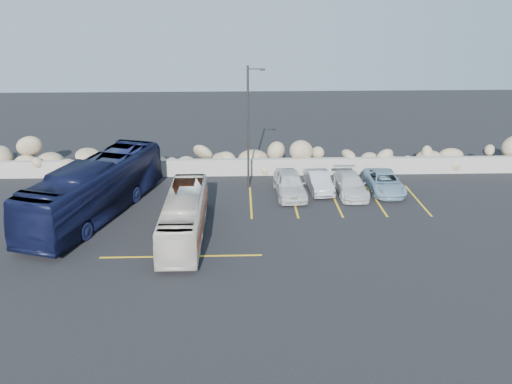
{
  "coord_description": "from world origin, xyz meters",
  "views": [
    {
      "loc": [
        2.0,
        -21.6,
        12.07
      ],
      "look_at": [
        2.83,
        4.0,
        1.87
      ],
      "focal_mm": 35.0,
      "sensor_mm": 36.0,
      "label": 1
    }
  ],
  "objects_px": {
    "lamppost": "(249,125)",
    "car_a": "(290,184)",
    "vintage_bus": "(184,216)",
    "car_d": "(384,182)",
    "car_c": "(350,184)",
    "tour_coach": "(95,189)",
    "car_b": "(319,181)"
  },
  "relations": [
    {
      "from": "car_a",
      "to": "car_c",
      "type": "distance_m",
      "value": 3.93
    },
    {
      "from": "tour_coach",
      "to": "car_a",
      "type": "relative_size",
      "value": 2.59
    },
    {
      "from": "vintage_bus",
      "to": "car_b",
      "type": "relative_size",
      "value": 2.16
    },
    {
      "from": "car_a",
      "to": "lamppost",
      "type": "bearing_deg",
      "value": 148.49
    },
    {
      "from": "car_d",
      "to": "car_a",
      "type": "bearing_deg",
      "value": -174.78
    },
    {
      "from": "vintage_bus",
      "to": "lamppost",
      "type": "bearing_deg",
      "value": 63.19
    },
    {
      "from": "vintage_bus",
      "to": "car_c",
      "type": "xyz_separation_m",
      "value": [
        10.07,
        5.75,
        -0.52
      ]
    },
    {
      "from": "vintage_bus",
      "to": "car_b",
      "type": "distance_m",
      "value": 10.31
    },
    {
      "from": "car_b",
      "to": "car_c",
      "type": "distance_m",
      "value": 2.04
    },
    {
      "from": "car_b",
      "to": "car_c",
      "type": "relative_size",
      "value": 0.88
    },
    {
      "from": "vintage_bus",
      "to": "car_b",
      "type": "xyz_separation_m",
      "value": [
        8.11,
        6.35,
        -0.52
      ]
    },
    {
      "from": "car_b",
      "to": "car_d",
      "type": "height_order",
      "value": "car_b"
    },
    {
      "from": "vintage_bus",
      "to": "car_c",
      "type": "relative_size",
      "value": 1.9
    },
    {
      "from": "car_b",
      "to": "car_d",
      "type": "relative_size",
      "value": 0.86
    },
    {
      "from": "lamppost",
      "to": "vintage_bus",
      "type": "bearing_deg",
      "value": -116.97
    },
    {
      "from": "vintage_bus",
      "to": "tour_coach",
      "type": "relative_size",
      "value": 0.71
    },
    {
      "from": "lamppost",
      "to": "car_d",
      "type": "distance_m",
      "value": 9.59
    },
    {
      "from": "car_d",
      "to": "vintage_bus",
      "type": "bearing_deg",
      "value": -153.17
    },
    {
      "from": "vintage_bus",
      "to": "car_d",
      "type": "bearing_deg",
      "value": 26.58
    },
    {
      "from": "car_a",
      "to": "car_c",
      "type": "xyz_separation_m",
      "value": [
        3.93,
        0.12,
        -0.13
      ]
    },
    {
      "from": "tour_coach",
      "to": "car_c",
      "type": "relative_size",
      "value": 2.67
    },
    {
      "from": "tour_coach",
      "to": "car_d",
      "type": "distance_m",
      "value": 18.08
    },
    {
      "from": "lamppost",
      "to": "car_d",
      "type": "xyz_separation_m",
      "value": [
        8.82,
        -0.86,
        -3.67
      ]
    },
    {
      "from": "vintage_bus",
      "to": "tour_coach",
      "type": "height_order",
      "value": "tour_coach"
    },
    {
      "from": "vintage_bus",
      "to": "tour_coach",
      "type": "distance_m",
      "value": 6.16
    },
    {
      "from": "lamppost",
      "to": "car_b",
      "type": "distance_m",
      "value": 5.87
    },
    {
      "from": "vintage_bus",
      "to": "car_a",
      "type": "relative_size",
      "value": 1.85
    },
    {
      "from": "vintage_bus",
      "to": "car_d",
      "type": "distance_m",
      "value": 13.84
    },
    {
      "from": "lamppost",
      "to": "car_c",
      "type": "height_order",
      "value": "lamppost"
    },
    {
      "from": "lamppost",
      "to": "car_a",
      "type": "relative_size",
      "value": 1.78
    },
    {
      "from": "car_b",
      "to": "car_a",
      "type": "bearing_deg",
      "value": -164.36
    },
    {
      "from": "car_a",
      "to": "car_b",
      "type": "distance_m",
      "value": 2.1
    }
  ]
}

